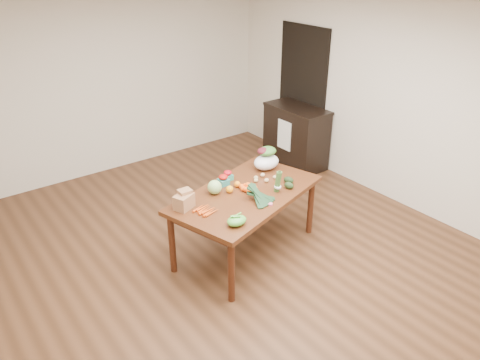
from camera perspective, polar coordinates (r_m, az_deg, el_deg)
floor at (r=5.38m, az=-0.56°, el=-9.00°), size 6.00×6.00×0.00m
ceiling at (r=4.39m, az=-0.72°, el=20.99°), size 5.00×6.00×0.02m
room_walls at (r=4.72m, az=-0.63°, el=4.44°), size 5.02×6.02×2.70m
dining_table at (r=5.23m, az=0.71°, el=-5.15°), size 1.90×1.38×0.75m
doorway_dark at (r=7.50m, az=7.55°, el=10.32°), size 0.02×1.00×2.10m
cabinet at (r=7.38m, az=6.83°, el=5.34°), size 0.52×1.02×0.94m
dish_towel at (r=7.18m, az=5.41°, el=5.46°), size 0.02×0.28×0.45m
paper_bag at (r=4.74m, az=-6.86°, el=-2.46°), size 0.31×0.28×0.19m
cabbage at (r=5.00m, az=-3.11°, el=-0.88°), size 0.15×0.15×0.15m
strawberry_basket_a at (r=5.19m, az=-2.05°, el=-0.11°), size 0.13×0.13×0.10m
strawberry_basket_b at (r=5.30m, az=-1.50°, el=0.47°), size 0.12×0.12×0.09m
orange_a at (r=5.03m, az=-1.27°, el=-1.14°), size 0.08×0.08×0.08m
orange_b at (r=5.14m, az=-0.33°, el=-0.51°), size 0.07×0.07×0.07m
orange_c at (r=5.10m, az=0.96°, el=-0.72°), size 0.08×0.08×0.08m
mandarin_cluster at (r=5.07m, az=0.97°, el=-0.78°), size 0.22×0.22×0.10m
carrots at (r=4.71m, az=-4.12°, el=-3.60°), size 0.27×0.27×0.03m
snap_pea_bag at (r=4.46m, az=-0.41°, el=-4.97°), size 0.20×0.15×0.09m
kale_bunch at (r=4.83m, az=2.75°, el=-1.89°), size 0.42×0.47×0.16m
asparagus_bundle at (r=5.01m, az=4.64°, el=-0.20°), size 0.11×0.13×0.26m
potato_a at (r=5.26m, az=1.96°, el=-0.05°), size 0.05×0.05×0.04m
potato_b at (r=5.26m, az=3.25°, el=-0.04°), size 0.06×0.05×0.05m
potato_c at (r=5.38m, az=2.78°, el=0.61°), size 0.06×0.05×0.05m
potato_d at (r=5.31m, az=1.96°, el=0.27°), size 0.06×0.05×0.05m
potato_e at (r=5.35m, az=4.26°, el=0.36°), size 0.05×0.04×0.04m
avocado_a at (r=5.14m, az=5.99°, el=-0.66°), size 0.11×0.13×0.08m
avocado_b at (r=5.25m, az=5.95°, el=-0.02°), size 0.11×0.14×0.08m
salad_bag at (r=5.53m, az=3.24°, el=2.54°), size 0.38×0.32×0.25m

